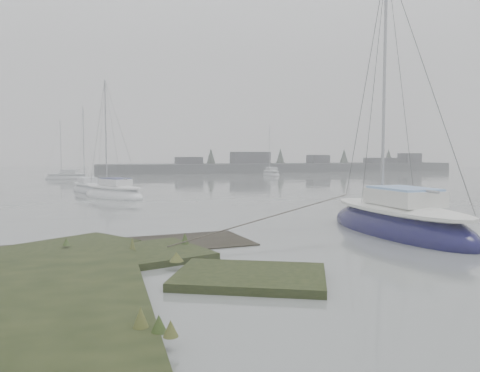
# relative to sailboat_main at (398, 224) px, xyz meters

# --- Properties ---
(ground) EXTENTS (160.00, 160.00, 0.00)m
(ground) POSITION_rel_sailboat_main_xyz_m (-7.86, 25.75, -0.35)
(ground) COLOR slate
(ground) RESTS_ON ground
(far_shoreline) EXTENTS (60.00, 8.00, 4.15)m
(far_shoreline) POSITION_rel_sailboat_main_xyz_m (18.98, 57.64, 0.50)
(far_shoreline) COLOR #4C4F51
(far_shoreline) RESTS_ON ground
(sailboat_main) EXTENTS (2.77, 8.05, 11.30)m
(sailboat_main) POSITION_rel_sailboat_main_xyz_m (0.00, 0.00, 0.00)
(sailboat_main) COLOR #0D0C37
(sailboat_main) RESTS_ON ground
(sailboat_white) EXTENTS (5.00, 6.32, 8.73)m
(sailboat_white) POSITION_rel_sailboat_main_xyz_m (-10.00, 17.91, -0.08)
(sailboat_white) COLOR white
(sailboat_white) RESTS_ON ground
(sailboat_far_a) EXTENTS (3.15, 5.48, 7.35)m
(sailboat_far_a) POSITION_rel_sailboat_main_xyz_m (-11.91, 23.81, -0.12)
(sailboat_far_a) COLOR #ACAFB6
(sailboat_far_a) RESTS_ON ground
(sailboat_far_b) EXTENTS (2.01, 5.38, 7.48)m
(sailboat_far_b) POSITION_rel_sailboat_main_xyz_m (11.52, 45.22, -0.12)
(sailboat_far_b) COLOR silver
(sailboat_far_b) RESTS_ON ground
(sailboat_far_c) EXTENTS (5.49, 3.21, 7.37)m
(sailboat_far_c) POSITION_rel_sailboat_main_xyz_m (-14.70, 43.05, -0.12)
(sailboat_far_c) COLOR #B0B5B9
(sailboat_far_c) RESTS_ON ground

